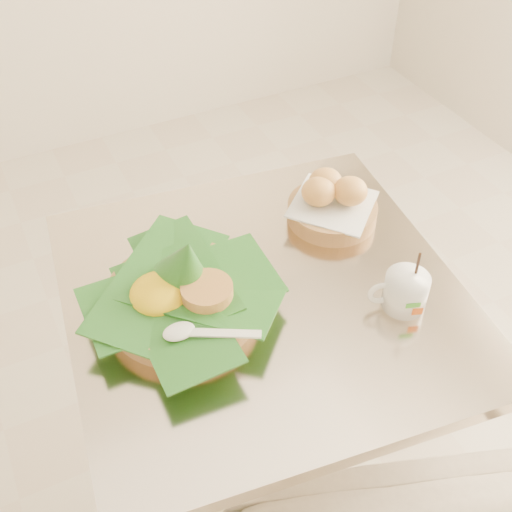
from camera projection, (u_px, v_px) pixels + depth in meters
name	position (u px, v px, depth m)	size (l,w,h in m)	color
floor	(214.00, 501.00, 1.65)	(3.60, 3.60, 0.00)	beige
cafe_table	(263.00, 367.00, 1.31)	(0.78, 0.78, 0.75)	gray
rice_basket	(182.00, 291.00, 1.10)	(0.33, 0.33, 0.17)	#A77547
bread_basket	(332.00, 203.00, 1.29)	(0.22, 0.22, 0.09)	#A77547
coffee_mug	(405.00, 291.00, 1.11)	(0.10, 0.08, 0.13)	white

